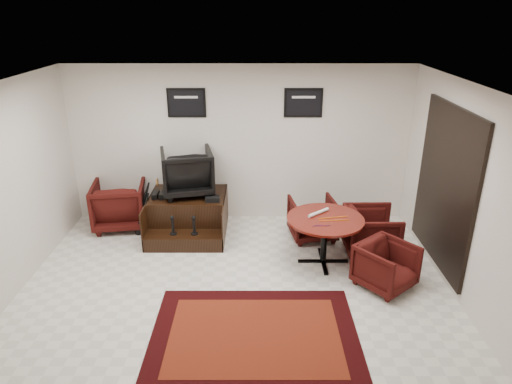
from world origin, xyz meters
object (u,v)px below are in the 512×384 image
(shine_chair, at_px, (187,170))
(meeting_table, at_px, (325,224))
(table_chair_window, at_px, (372,230))
(table_chair_corner, at_px, (386,264))
(table_chair_back, at_px, (313,217))
(shine_podium, at_px, (189,215))
(armchair_side, at_px, (120,202))

(shine_chair, bearing_deg, meeting_table, 139.23)
(shine_chair, bearing_deg, table_chair_window, 151.11)
(table_chair_corner, bearing_deg, table_chair_back, 79.87)
(shine_podium, height_order, meeting_table, meeting_table)
(shine_chair, distance_m, table_chair_corner, 3.59)
(shine_podium, relative_size, table_chair_back, 1.77)
(shine_chair, distance_m, table_chair_back, 2.28)
(shine_podium, bearing_deg, meeting_table, -25.47)
(meeting_table, relative_size, table_chair_back, 1.52)
(armchair_side, distance_m, table_chair_window, 4.36)
(shine_podium, height_order, table_chair_back, table_chair_back)
(shine_podium, distance_m, table_chair_corner, 3.44)
(shine_chair, height_order, meeting_table, shine_chair)
(shine_chair, xyz_separation_m, table_chair_window, (3.00, -0.89, -0.70))
(shine_podium, distance_m, armchair_side, 1.27)
(meeting_table, bearing_deg, table_chair_corner, -40.13)
(table_chair_back, relative_size, table_chair_window, 0.93)
(shine_podium, relative_size, shine_chair, 1.55)
(table_chair_window, bearing_deg, meeting_table, 110.21)
(table_chair_window, distance_m, table_chair_corner, 0.96)
(shine_chair, xyz_separation_m, meeting_table, (2.21, -1.19, -0.44))
(shine_podium, height_order, armchair_side, armchair_side)
(armchair_side, bearing_deg, table_chair_back, 164.66)
(meeting_table, height_order, table_chair_back, table_chair_back)
(armchair_side, relative_size, table_chair_back, 1.21)
(meeting_table, bearing_deg, shine_podium, 154.53)
(armchair_side, height_order, table_chair_back, armchair_side)
(armchair_side, bearing_deg, shine_podium, 161.92)
(shine_podium, bearing_deg, shine_chair, 90.00)
(meeting_table, bearing_deg, table_chair_window, 21.03)
(shine_chair, relative_size, table_chair_back, 1.14)
(armchair_side, height_order, meeting_table, armchair_side)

